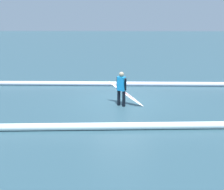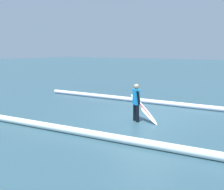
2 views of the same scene
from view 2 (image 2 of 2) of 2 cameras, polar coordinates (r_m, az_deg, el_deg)
ground_plane at (r=12.77m, az=6.31°, el=-4.39°), size 147.98×147.98×0.00m
surfer at (r=11.99m, az=4.67°, el=-1.08°), size 0.43×0.48×1.53m
surfboard at (r=12.18m, az=6.07°, el=-2.66°), size 1.68×0.91×1.02m
wave_crest_foreground at (r=15.68m, az=10.66°, el=-1.59°), size 16.11×0.45×0.24m
wave_crest_midground at (r=10.49m, az=-8.43°, el=-6.62°), size 18.81×1.49×0.25m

